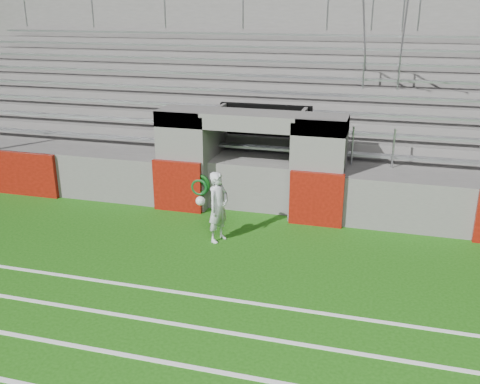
% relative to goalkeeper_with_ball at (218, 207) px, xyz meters
% --- Properties ---
extents(ground, '(90.00, 90.00, 0.00)m').
position_rel_goalkeeper_with_ball_xyz_m(ground, '(0.22, -1.45, -0.82)').
color(ground, '#19500D').
rests_on(ground, ground).
extents(stadium_structure, '(26.00, 8.48, 5.42)m').
position_rel_goalkeeper_with_ball_xyz_m(stadium_structure, '(0.22, 6.52, 0.67)').
color(stadium_structure, '#5A5855').
rests_on(stadium_structure, ground).
extents(goalkeeper_with_ball, '(0.73, 0.70, 1.64)m').
position_rel_goalkeeper_with_ball_xyz_m(goalkeeper_with_ball, '(0.00, 0.00, 0.00)').
color(goalkeeper_with_ball, silver).
rests_on(goalkeeper_with_ball, ground).
extents(hose_coil, '(0.55, 0.15, 0.57)m').
position_rel_goalkeeper_with_ball_xyz_m(hose_coil, '(-0.96, 1.48, -0.06)').
color(hose_coil, '#0B3B0E').
rests_on(hose_coil, ground).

